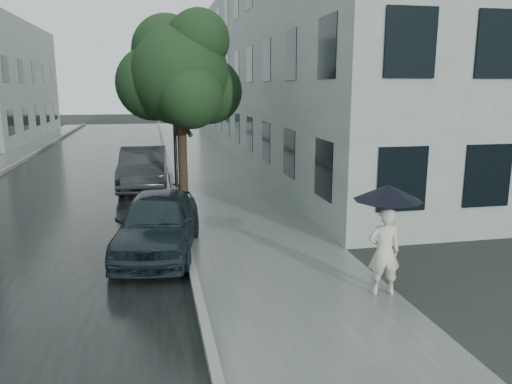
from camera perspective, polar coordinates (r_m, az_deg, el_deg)
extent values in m
plane|color=black|center=(9.78, 2.42, -10.08)|extent=(120.00, 120.00, 0.00)
cube|color=slate|center=(21.25, -4.84, 2.04)|extent=(3.50, 60.00, 0.01)
cube|color=slate|center=(21.10, -9.77, 2.03)|extent=(0.15, 60.00, 0.15)
cube|color=black|center=(21.30, -19.21, 1.42)|extent=(6.85, 60.00, 0.00)
cube|color=#8E9B95|center=(29.33, 3.66, 13.62)|extent=(7.00, 36.00, 9.00)
cube|color=black|center=(28.61, -3.27, 13.67)|extent=(0.08, 32.40, 7.20)
cube|color=black|center=(39.62, -24.03, 11.49)|extent=(0.08, 16.20, 6.40)
imported|color=beige|center=(9.19, 14.43, -6.61)|extent=(0.63, 0.45, 1.59)
cylinder|color=black|center=(8.98, 14.69, -3.23)|extent=(0.02, 0.02, 0.74)
cone|color=black|center=(8.86, 14.86, -0.05)|extent=(1.57, 1.57, 0.28)
cylinder|color=black|center=(8.83, 14.92, 0.97)|extent=(0.02, 0.02, 0.08)
cylinder|color=black|center=(9.09, 14.55, -5.67)|extent=(0.03, 0.03, 0.06)
cylinder|color=#332619|center=(15.58, -8.38, 3.58)|extent=(0.28, 0.28, 2.84)
sphere|color=#1D391A|center=(15.42, -8.68, 13.00)|extent=(2.94, 2.94, 2.94)
sphere|color=#1D391A|center=(15.83, -5.34, 11.41)|extent=(2.03, 2.03, 2.03)
sphere|color=#1D391A|center=(15.85, -11.68, 12.07)|extent=(2.26, 2.26, 2.26)
sphere|color=#1D391A|center=(14.64, -7.55, 10.85)|extent=(1.91, 1.91, 1.91)
sphere|color=#1D391A|center=(16.12, -10.16, 15.73)|extent=(2.15, 2.15, 2.15)
sphere|color=#1D391A|center=(15.30, -6.57, 16.87)|extent=(1.82, 1.82, 1.82)
cylinder|color=black|center=(18.10, -9.29, 7.56)|extent=(0.12, 0.12, 4.63)
cylinder|color=black|center=(18.40, -9.06, 0.67)|extent=(0.28, 0.28, 0.20)
cylinder|color=black|center=(18.01, -10.34, 14.88)|extent=(0.51, 0.19, 0.08)
sphere|color=silver|center=(17.94, -11.30, 14.69)|extent=(0.32, 0.32, 0.32)
imported|color=black|center=(11.33, -11.14, -3.44)|extent=(2.26, 4.31, 1.40)
imported|color=#222527|center=(18.70, -12.74, 2.74)|extent=(1.78, 4.61, 1.50)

